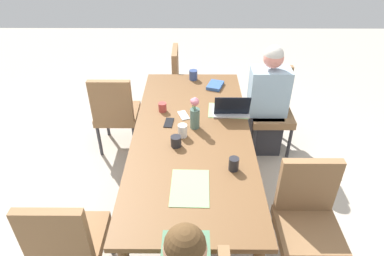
% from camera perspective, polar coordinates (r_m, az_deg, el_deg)
% --- Properties ---
extents(ground_plane, '(10.00, 10.00, 0.00)m').
position_cam_1_polar(ground_plane, '(3.32, -0.00, -11.26)').
color(ground_plane, '#B2A899').
extents(dining_table, '(2.27, 0.98, 0.73)m').
position_cam_1_polar(dining_table, '(2.88, -0.00, -1.95)').
color(dining_table, brown).
rests_on(dining_table, ground_plane).
extents(chair_far_left_near, '(0.44, 0.44, 0.90)m').
position_cam_1_polar(chair_far_left_near, '(3.79, 13.03, 3.77)').
color(chair_far_left_near, olive).
rests_on(chair_far_left_near, ground_plane).
extents(person_far_left_near, '(0.36, 0.40, 1.19)m').
position_cam_1_polar(person_far_left_near, '(3.70, 12.39, 3.56)').
color(person_far_left_near, '#2D2D33').
rests_on(person_far_left_near, ground_plane).
extents(chair_near_left_far, '(0.44, 0.44, 0.90)m').
position_cam_1_polar(chair_near_left_far, '(3.69, -12.67, 2.89)').
color(chair_near_left_far, olive).
rests_on(chair_near_left_far, ground_plane).
extents(chair_near_right_near, '(0.44, 0.44, 0.90)m').
position_cam_1_polar(chair_near_right_near, '(2.49, -20.25, -17.18)').
color(chair_near_right_near, olive).
rests_on(chair_near_right_near, ground_plane).
extents(chair_far_right_mid, '(0.44, 0.44, 0.90)m').
position_cam_1_polar(chair_far_right_mid, '(2.62, 18.75, -13.62)').
color(chair_far_right_mid, olive).
rests_on(chair_far_right_mid, ground_plane).
extents(chair_head_left_right_far, '(0.44, 0.44, 0.90)m').
position_cam_1_polar(chair_head_left_right_far, '(4.22, -1.16, 7.96)').
color(chair_head_left_right_far, olive).
rests_on(chair_head_left_right_far, ground_plane).
extents(flower_vase, '(0.09, 0.08, 0.29)m').
position_cam_1_polar(flower_vase, '(2.83, 0.47, 2.80)').
color(flower_vase, '#4C6B60').
rests_on(flower_vase, dining_table).
extents(placemat_far_left_near, '(0.29, 0.38, 0.00)m').
position_cam_1_polar(placemat_far_left_near, '(3.15, 6.06, 2.89)').
color(placemat_far_left_near, '#7FAD70').
rests_on(placemat_far_left_near, dining_table).
extents(placemat_head_right_left_mid, '(0.37, 0.27, 0.00)m').
position_cam_1_polar(placemat_head_right_left_mid, '(2.34, -0.35, -9.93)').
color(placemat_head_right_left_mid, '#7FAD70').
rests_on(placemat_head_right_left_mid, dining_table).
extents(laptop_far_left_near, '(0.22, 0.32, 0.21)m').
position_cam_1_polar(laptop_far_left_near, '(3.09, 6.55, 3.08)').
color(laptop_far_left_near, silver).
rests_on(laptop_far_left_near, dining_table).
extents(coffee_mug_near_left, '(0.08, 0.08, 0.09)m').
position_cam_1_polar(coffee_mug_near_left, '(2.68, -2.69, -2.23)').
color(coffee_mug_near_left, '#232328').
rests_on(coffee_mug_near_left, dining_table).
extents(coffee_mug_near_right, '(0.09, 0.09, 0.10)m').
position_cam_1_polar(coffee_mug_near_right, '(3.69, 0.21, 8.86)').
color(coffee_mug_near_right, '#33477A').
rests_on(coffee_mug_near_right, dining_table).
extents(coffee_mug_centre_left, '(0.08, 0.08, 0.11)m').
position_cam_1_polar(coffee_mug_centre_left, '(2.77, -1.59, -0.45)').
color(coffee_mug_centre_left, white).
rests_on(coffee_mug_centre_left, dining_table).
extents(coffee_mug_centre_right, '(0.07, 0.07, 0.08)m').
position_cam_1_polar(coffee_mug_centre_right, '(3.13, -4.96, 3.50)').
color(coffee_mug_centre_right, '#AD3D38').
rests_on(coffee_mug_centre_right, dining_table).
extents(coffee_mug_far_left, '(0.07, 0.07, 0.10)m').
position_cam_1_polar(coffee_mug_far_left, '(2.47, 6.99, -5.99)').
color(coffee_mug_far_left, '#232328').
rests_on(coffee_mug_far_left, dining_table).
extents(book_red_cover, '(0.23, 0.20, 0.03)m').
position_cam_1_polar(book_red_cover, '(3.56, 3.90, 7.13)').
color(book_red_cover, '#335693').
rests_on(book_red_cover, dining_table).
extents(phone_black, '(0.16, 0.09, 0.01)m').
position_cam_1_polar(phone_black, '(2.97, -3.89, 0.90)').
color(phone_black, black).
rests_on(phone_black, dining_table).
extents(phone_silver, '(0.17, 0.12, 0.01)m').
position_cam_1_polar(phone_silver, '(3.07, -1.43, 2.15)').
color(phone_silver, silver).
rests_on(phone_silver, dining_table).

